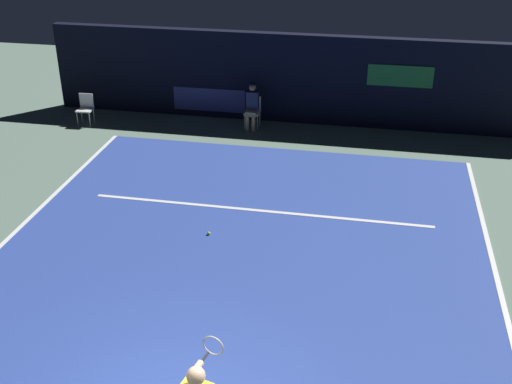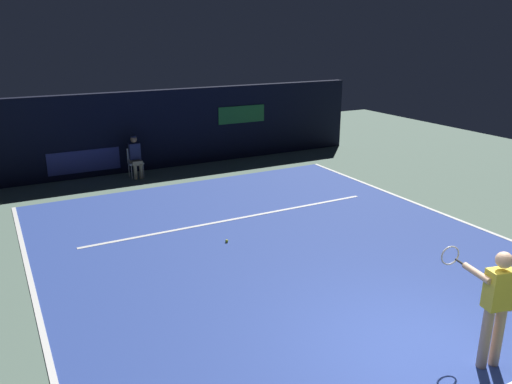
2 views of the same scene
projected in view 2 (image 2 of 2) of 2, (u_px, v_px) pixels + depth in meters
name	position (u px, v px, depth m)	size (l,w,h in m)	color
ground_plane	(274.00, 247.00, 10.90)	(29.27, 29.27, 0.00)	slate
court_surface	(274.00, 247.00, 10.90)	(9.68, 10.80, 0.01)	#2D479E
line_sideline_left	(435.00, 211.00, 13.05)	(0.10, 10.80, 0.01)	white
line_sideline_right	(35.00, 300.00, 8.74)	(0.10, 10.80, 0.01)	white
line_service	(236.00, 219.00, 12.48)	(7.55, 0.10, 0.01)	white
back_wall	(161.00, 129.00, 16.87)	(14.71, 0.33, 2.60)	black
tennis_player	(495.00, 302.00, 6.77)	(0.51, 1.02, 1.73)	#DBAD89
line_judge_on_chair	(135.00, 156.00, 15.87)	(0.45, 0.53, 1.32)	white
tennis_ball	(227.00, 241.00, 11.10)	(0.07, 0.07, 0.07)	#CCE033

